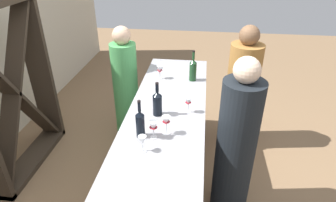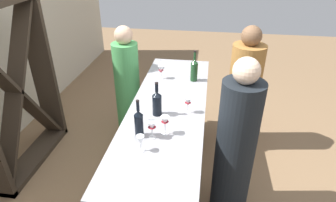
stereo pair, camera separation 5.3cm
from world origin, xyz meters
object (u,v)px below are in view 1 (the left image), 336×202
(person_center_guest, at_px, (241,93))
(wine_rack, at_px, (12,93))
(wine_bottle_center_olive_green, at_px, (193,69))
(wine_glass_near_left, at_px, (188,102))
(wine_glass_near_right, at_px, (153,127))
(person_left_guest, at_px, (236,146))
(wine_bottle_second_left_near_black, at_px, (157,103))
(wine_glass_near_center, at_px, (166,122))
(wine_glass_far_center, at_px, (160,70))
(wine_glass_far_left, at_px, (142,141))
(person_right_guest, at_px, (126,89))
(wine_bottle_leftmost_near_black, at_px, (140,123))

(person_center_guest, bearing_deg, wine_rack, 13.34)
(wine_bottle_center_olive_green, bearing_deg, wine_glass_near_left, 179.49)
(wine_glass_near_right, distance_m, person_left_guest, 0.81)
(wine_bottle_second_left_near_black, height_order, wine_glass_near_center, wine_bottle_second_left_near_black)
(wine_glass_far_center, bearing_deg, wine_glass_near_left, -152.14)
(wine_bottle_center_olive_green, height_order, person_center_guest, person_center_guest)
(wine_glass_far_left, bearing_deg, person_right_guest, 19.84)
(wine_rack, relative_size, wine_glass_near_left, 12.47)
(person_left_guest, bearing_deg, wine_glass_near_left, -17.95)
(wine_bottle_center_olive_green, bearing_deg, wine_glass_far_center, 90.04)
(wine_rack, distance_m, wine_glass_near_right, 1.73)
(wine_glass_near_left, distance_m, wine_glass_far_center, 0.76)
(wine_bottle_center_olive_green, bearing_deg, person_center_guest, -64.89)
(wine_glass_near_center, relative_size, wine_glass_near_right, 1.06)
(wine_rack, distance_m, person_right_guest, 1.25)
(wine_glass_near_left, height_order, wine_glass_far_left, wine_glass_near_left)
(wine_bottle_center_olive_green, height_order, person_right_guest, person_right_guest)
(wine_glass_near_center, relative_size, person_right_guest, 0.11)
(wine_glass_far_left, xyz_separation_m, person_center_guest, (1.53, -0.88, -0.36))
(wine_glass_near_center, xyz_separation_m, person_right_guest, (1.25, 0.68, -0.39))
(wine_bottle_second_left_near_black, distance_m, person_left_guest, 0.79)
(wine_rack, distance_m, wine_bottle_leftmost_near_black, 1.63)
(wine_glass_near_right, bearing_deg, wine_glass_far_center, 6.14)
(wine_rack, bearing_deg, person_center_guest, -73.27)
(wine_glass_near_right, distance_m, person_center_guest, 1.63)
(person_right_guest, bearing_deg, wine_glass_near_left, -29.53)
(wine_bottle_second_left_near_black, bearing_deg, person_right_guest, 29.98)
(wine_bottle_leftmost_near_black, xyz_separation_m, person_right_guest, (1.31, 0.48, -0.40))
(wine_rack, relative_size, wine_glass_near_center, 11.71)
(wine_bottle_leftmost_near_black, xyz_separation_m, wine_bottle_center_olive_green, (1.08, -0.35, 0.01))
(wine_rack, relative_size, wine_glass_far_center, 12.24)
(wine_bottle_center_olive_green, relative_size, wine_glass_far_left, 2.59)
(wine_glass_near_center, distance_m, person_center_guest, 1.53)
(wine_bottle_leftmost_near_black, height_order, wine_glass_far_center, wine_bottle_leftmost_near_black)
(wine_rack, xyz_separation_m, wine_glass_far_left, (-0.80, -1.55, 0.14))
(wine_bottle_second_left_near_black, distance_m, wine_glass_far_center, 0.75)
(person_left_guest, bearing_deg, person_right_guest, -41.16)
(wine_glass_near_right, distance_m, wine_glass_far_left, 0.18)
(wine_glass_near_left, bearing_deg, wine_bottle_leftmost_near_black, 139.96)
(wine_glass_near_left, bearing_deg, wine_glass_near_center, 156.61)
(person_left_guest, bearing_deg, wine_rack, -10.58)
(person_left_guest, relative_size, person_center_guest, 1.02)
(wine_bottle_center_olive_green, distance_m, person_right_guest, 0.95)
(wine_glass_near_right, bearing_deg, wine_bottle_leftmost_near_black, 87.38)
(wine_bottle_leftmost_near_black, distance_m, wine_glass_near_center, 0.20)
(wine_bottle_second_left_near_black, bearing_deg, wine_bottle_center_olive_green, -19.76)
(wine_rack, bearing_deg, wine_glass_near_right, -111.38)
(person_center_guest, bearing_deg, wine_glass_far_left, 56.68)
(wine_bottle_second_left_near_black, height_order, wine_bottle_center_olive_green, wine_bottle_center_olive_green)
(wine_rack, distance_m, person_center_guest, 2.55)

